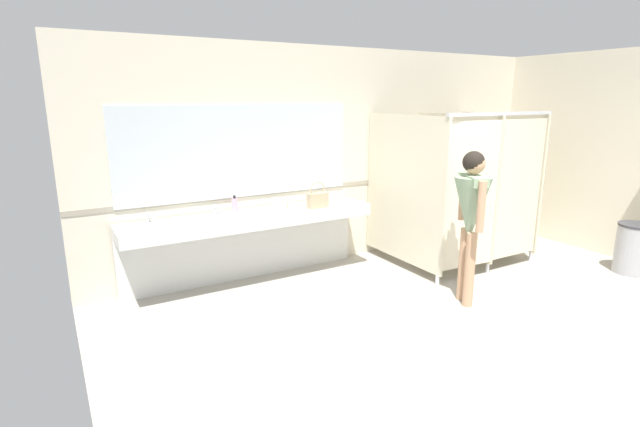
% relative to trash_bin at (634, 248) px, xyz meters
% --- Properties ---
extents(ground_plane, '(7.10, 6.69, 0.10)m').
position_rel_trash_bin_xyz_m(ground_plane, '(-2.82, -0.62, -0.38)').
color(ground_plane, '#9E998E').
extents(wall_back, '(7.10, 0.12, 2.87)m').
position_rel_trash_bin_xyz_m(wall_back, '(-2.82, 2.49, 1.11)').
color(wall_back, beige).
rests_on(wall_back, ground_plane).
extents(wall_back_tile_band, '(7.10, 0.01, 0.06)m').
position_rel_trash_bin_xyz_m(wall_back_tile_band, '(-2.82, 2.43, 0.72)').
color(wall_back_tile_band, '#9E937F').
rests_on(wall_back_tile_band, wall_back).
extents(vanity_counter, '(3.04, 0.59, 1.00)m').
position_rel_trash_bin_xyz_m(vanity_counter, '(-4.40, 2.21, 0.33)').
color(vanity_counter, silver).
rests_on(vanity_counter, ground_plane).
extents(mirror_panel, '(2.94, 0.02, 1.10)m').
position_rel_trash_bin_xyz_m(mirror_panel, '(-4.40, 2.42, 1.26)').
color(mirror_panel, silver).
rests_on(mirror_panel, wall_back).
extents(bathroom_stalls, '(1.82, 1.53, 2.05)m').
position_rel_trash_bin_xyz_m(bathroom_stalls, '(-1.60, 1.47, 0.74)').
color(bathroom_stalls, beige).
rests_on(bathroom_stalls, ground_plane).
extents(trash_bin, '(0.44, 0.44, 0.65)m').
position_rel_trash_bin_xyz_m(trash_bin, '(0.00, 0.00, 0.00)').
color(trash_bin, '#99999E').
rests_on(trash_bin, ground_plane).
extents(person_standing, '(0.53, 0.54, 1.68)m').
position_rel_trash_bin_xyz_m(person_standing, '(-2.58, 0.43, 0.74)').
color(person_standing, tan).
rests_on(person_standing, ground_plane).
extents(handbag, '(0.27, 0.10, 0.33)m').
position_rel_trash_bin_xyz_m(handbag, '(-3.58, 1.97, 0.67)').
color(handbag, tan).
rests_on(handbag, vanity_counter).
extents(soap_dispenser, '(0.07, 0.07, 0.20)m').
position_rel_trash_bin_xyz_m(soap_dispenser, '(-4.54, 2.29, 0.65)').
color(soap_dispenser, '#D899B2').
rests_on(soap_dispenser, vanity_counter).
extents(paper_cup, '(0.07, 0.07, 0.11)m').
position_rel_trash_bin_xyz_m(paper_cup, '(-3.97, 2.08, 0.62)').
color(paper_cup, beige).
rests_on(paper_cup, vanity_counter).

